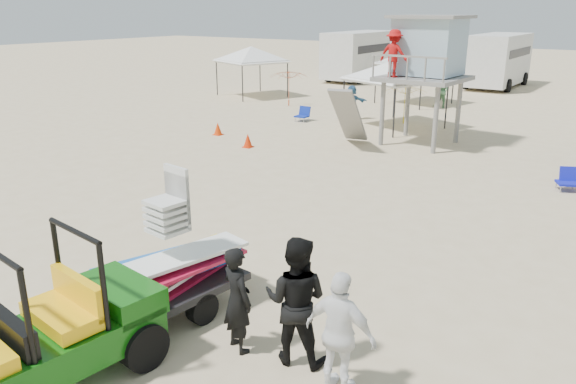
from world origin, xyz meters
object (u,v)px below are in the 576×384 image
Objects in this scene: surf_trailer at (177,262)px; utility_cart at (46,321)px; man_left at (237,299)px; lifeguard_tower at (424,52)px.

utility_cart is at bearing -90.12° from surf_trailer.
man_left is at bearing 53.22° from utility_cart.
surf_trailer reaches higher than utility_cart.
utility_cart is 1.09× the size of surf_trailer.
lifeguard_tower reaches higher than surf_trailer.
utility_cart is at bearing 73.50° from man_left.
lifeguard_tower is at bearing -57.92° from man_left.
utility_cart is 2.55m from man_left.
surf_trailer is (0.00, 2.34, -0.07)m from utility_cart.
lifeguard_tower is (-1.43, 16.17, 2.37)m from utility_cart.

